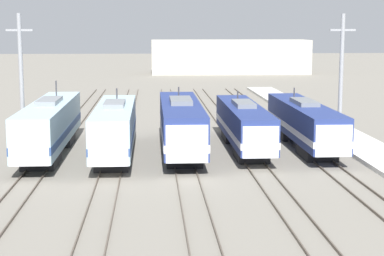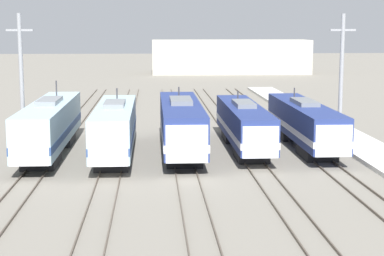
# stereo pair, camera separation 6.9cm
# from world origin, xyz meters

# --- Properties ---
(ground_plane) EXTENTS (400.00, 400.00, 0.00)m
(ground_plane) POSITION_xyz_m (0.00, 0.00, 0.00)
(ground_plane) COLOR slate
(rail_pair_far_left) EXTENTS (1.50, 120.00, 0.15)m
(rail_pair_far_left) POSITION_xyz_m (-10.29, 0.00, 0.07)
(rail_pair_far_left) COLOR #4C4238
(rail_pair_far_left) RESTS_ON ground_plane
(rail_pair_center_left) EXTENTS (1.51, 120.00, 0.15)m
(rail_pair_center_left) POSITION_xyz_m (-5.14, 0.00, 0.07)
(rail_pair_center_left) COLOR #4C4238
(rail_pair_center_left) RESTS_ON ground_plane
(rail_pair_center) EXTENTS (1.51, 120.00, 0.15)m
(rail_pair_center) POSITION_xyz_m (0.00, 0.00, 0.07)
(rail_pair_center) COLOR #4C4238
(rail_pair_center) RESTS_ON ground_plane
(rail_pair_center_right) EXTENTS (1.51, 120.00, 0.15)m
(rail_pair_center_right) POSITION_xyz_m (5.14, 0.00, 0.07)
(rail_pair_center_right) COLOR #4C4238
(rail_pair_center_right) RESTS_ON ground_plane
(rail_pair_far_right) EXTENTS (1.50, 120.00, 0.15)m
(rail_pair_far_right) POSITION_xyz_m (10.29, 0.00, 0.07)
(rail_pair_far_right) COLOR #4C4238
(rail_pair_far_right) RESTS_ON ground_plane
(locomotive_far_left) EXTENTS (2.85, 17.92, 5.46)m
(locomotive_far_left) POSITION_xyz_m (-10.29, 7.80, 2.24)
(locomotive_far_left) COLOR #232326
(locomotive_far_left) RESTS_ON ground_plane
(locomotive_center_left) EXTENTS (2.84, 16.15, 4.95)m
(locomotive_center_left) POSITION_xyz_m (-5.14, 6.46, 2.19)
(locomotive_center_left) COLOR #232326
(locomotive_center_left) RESTS_ON ground_plane
(locomotive_center) EXTENTS (3.10, 17.46, 4.88)m
(locomotive_center) POSITION_xyz_m (0.00, 7.95, 2.22)
(locomotive_center) COLOR black
(locomotive_center) RESTS_ON ground_plane
(locomotive_center_right) EXTENTS (2.77, 16.70, 4.42)m
(locomotive_center_right) POSITION_xyz_m (5.14, 8.70, 2.04)
(locomotive_center_right) COLOR black
(locomotive_center_right) RESTS_ON ground_plane
(locomotive_far_right) EXTENTS (2.85, 17.68, 4.60)m
(locomotive_far_right) POSITION_xyz_m (10.29, 9.33, 2.05)
(locomotive_far_right) COLOR black
(locomotive_far_right) RESTS_ON ground_plane
(catenary_tower_left) EXTENTS (2.09, 0.34, 10.97)m
(catenary_tower_left) POSITION_xyz_m (-12.61, 9.59, 5.65)
(catenary_tower_left) COLOR gray
(catenary_tower_left) RESTS_ON ground_plane
(catenary_tower_right) EXTENTS (2.09, 0.34, 10.97)m
(catenary_tower_right) POSITION_xyz_m (13.20, 9.59, 5.65)
(catenary_tower_right) COLOR gray
(catenary_tower_right) RESTS_ON ground_plane
(depot_building) EXTENTS (33.38, 9.37, 7.17)m
(depot_building) POSITION_xyz_m (14.49, 94.80, 3.59)
(depot_building) COLOR #B2AD9E
(depot_building) RESTS_ON ground_plane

